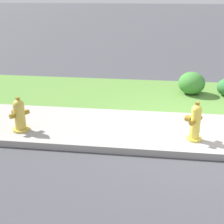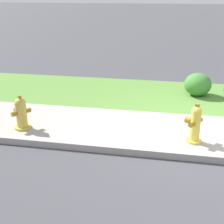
# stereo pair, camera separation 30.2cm
# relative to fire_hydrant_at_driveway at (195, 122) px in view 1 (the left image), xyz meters

# --- Properties ---
(ground_plane) EXTENTS (120.00, 120.00, 0.00)m
(ground_plane) POSITION_rel_fire_hydrant_at_driveway_xyz_m (0.09, 0.38, -0.34)
(ground_plane) COLOR #424247
(sidewalk_pavement) EXTENTS (18.00, 1.84, 0.01)m
(sidewalk_pavement) POSITION_rel_fire_hydrant_at_driveway_xyz_m (0.09, 0.38, -0.34)
(sidewalk_pavement) COLOR #9E9993
(sidewalk_pavement) RESTS_ON ground
(grass_verge) EXTENTS (18.00, 2.58, 0.01)m
(grass_verge) POSITION_rel_fire_hydrant_at_driveway_xyz_m (0.09, 2.59, -0.34)
(grass_verge) COLOR #568438
(grass_verge) RESTS_ON ground
(street_curb) EXTENTS (18.00, 0.16, 0.12)m
(street_curb) POSITION_rel_fire_hydrant_at_driveway_xyz_m (0.09, -0.63, -0.28)
(street_curb) COLOR #9E9993
(street_curb) RESTS_ON ground
(fire_hydrant_at_driveway) EXTENTS (0.32, 0.35, 0.72)m
(fire_hydrant_at_driveway) POSITION_rel_fire_hydrant_at_driveway_xyz_m (0.00, 0.00, 0.00)
(fire_hydrant_at_driveway) COLOR yellow
(fire_hydrant_at_driveway) RESTS_ON ground
(fire_hydrant_by_grass_verge) EXTENTS (0.35, 0.36, 0.67)m
(fire_hydrant_by_grass_verge) POSITION_rel_fire_hydrant_at_driveway_xyz_m (-3.22, -0.03, -0.03)
(fire_hydrant_by_grass_verge) COLOR gold
(fire_hydrant_by_grass_verge) RESTS_ON ground
(shrub_bush_near_lamp) EXTENTS (0.67, 0.67, 0.57)m
(shrub_bush_near_lamp) POSITION_rel_fire_hydrant_at_driveway_xyz_m (0.22, 2.71, -0.06)
(shrub_bush_near_lamp) COLOR #3D7F33
(shrub_bush_near_lamp) RESTS_ON ground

